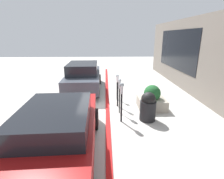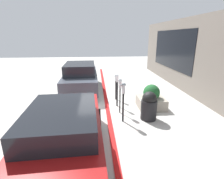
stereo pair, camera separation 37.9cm
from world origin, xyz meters
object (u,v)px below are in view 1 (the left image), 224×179
(parking_meter_middle, at_px, (118,87))
(trash_bin, at_px, (148,107))
(planter_box, at_px, (152,100))
(parking_meter_second, at_px, (120,88))
(parking_meter_nearest, at_px, (122,95))
(parked_car_middle, at_px, (84,76))
(parked_car_front, at_px, (58,130))
(parking_meter_fourth, at_px, (117,83))

(parking_meter_middle, height_order, trash_bin, parking_meter_middle)
(planter_box, bearing_deg, parking_meter_second, 106.38)
(parking_meter_nearest, xyz_separation_m, parked_car_middle, (4.06, 1.84, -0.24))
(planter_box, distance_m, parked_car_front, 4.45)
(parked_car_middle, bearing_deg, parking_meter_nearest, -157.20)
(parking_meter_fourth, distance_m, parked_car_front, 4.60)
(parking_meter_second, bearing_deg, parking_meter_nearest, -179.11)
(parking_meter_nearest, distance_m, parked_car_front, 2.60)
(parking_meter_middle, bearing_deg, parking_meter_fourth, -2.64)
(parked_car_middle, bearing_deg, parking_meter_fourth, -134.00)
(parked_car_front, height_order, parked_car_middle, parked_car_middle)
(planter_box, relative_size, parked_car_middle, 0.25)
(parking_meter_nearest, distance_m, planter_box, 1.98)
(parking_meter_nearest, relative_size, parked_car_middle, 0.32)
(parking_meter_middle, bearing_deg, trash_bin, -143.37)
(parked_car_front, bearing_deg, planter_box, -48.48)
(parking_meter_nearest, distance_m, parking_meter_second, 0.77)
(parking_meter_second, height_order, parking_meter_middle, parking_meter_middle)
(planter_box, distance_m, trash_bin, 1.18)
(parking_meter_nearest, distance_m, parked_car_middle, 4.46)
(parking_meter_middle, xyz_separation_m, parked_car_front, (-3.37, 1.74, -0.14))
(parking_meter_second, bearing_deg, planter_box, -73.62)
(parking_meter_second, height_order, parking_meter_fourth, parking_meter_second)
(parking_meter_middle, bearing_deg, parking_meter_nearest, -178.52)
(parking_meter_nearest, bearing_deg, parking_meter_second, 0.89)
(planter_box, height_order, parked_car_front, parked_car_front)
(planter_box, relative_size, trash_bin, 1.04)
(parked_car_middle, bearing_deg, trash_bin, -145.90)
(parking_meter_nearest, xyz_separation_m, parking_meter_second, (0.77, 0.01, 0.01))
(parking_meter_nearest, distance_m, parking_meter_fourth, 2.38)
(parking_meter_fourth, relative_size, parked_car_middle, 0.27)
(parking_meter_nearest, relative_size, planter_box, 1.31)
(parking_meter_nearest, relative_size, trash_bin, 1.36)
(parking_meter_nearest, relative_size, parked_car_front, 0.33)
(parking_meter_fourth, bearing_deg, parked_car_front, 157.23)
(parked_car_middle, bearing_deg, parking_meter_second, -152.50)
(parking_meter_nearest, relative_size, parking_meter_second, 1.03)
(parking_meter_middle, bearing_deg, planter_box, -101.77)
(parking_meter_second, xyz_separation_m, trash_bin, (-0.67, -1.01, -0.52))
(parking_meter_middle, height_order, parking_meter_fourth, parking_meter_middle)
(parking_meter_fourth, bearing_deg, parking_meter_second, 179.53)
(planter_box, bearing_deg, parking_meter_nearest, 129.86)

